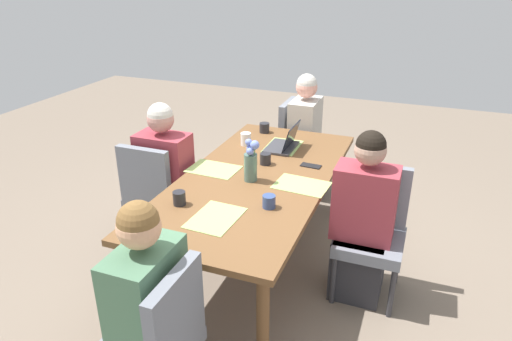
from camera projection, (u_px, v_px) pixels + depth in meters
The scene contains 22 objects.
ground_plane at pixel (256, 264), 3.60m from camera, with size 10.00×10.00×0.00m, color #756656.
dining_table at pixel (256, 186), 3.33m from camera, with size 2.13×1.00×0.74m.
chair_far_left_near at pixel (373, 226), 3.16m from camera, with size 0.44×0.44×0.90m.
person_far_left_near at pixel (362, 226), 3.10m from camera, with size 0.36×0.40×1.19m.
chair_near_left_mid at pixel (155, 191), 3.63m from camera, with size 0.44×0.44×0.90m.
person_near_left_mid at pixel (166, 186), 3.66m from camera, with size 0.36×0.40×1.19m.
chair_head_left_left_far at pixel (298, 142), 4.61m from camera, with size 0.44×0.44×0.90m.
person_head_left_left_far at pixel (304, 142), 4.53m from camera, with size 0.40×0.36×1.19m.
chair_head_right_right_near at pixel (157, 341), 2.20m from camera, with size 0.44×0.44×0.90m.
person_head_right_right_near at pixel (150, 324), 2.27m from camera, with size 0.40×0.36×1.19m.
flower_vase at pixel (251, 161), 3.19m from camera, with size 0.10×0.11×0.30m.
placemat_far_left_near at pixel (302, 185), 3.17m from camera, with size 0.36×0.26×0.00m, color #9EBC66.
placemat_near_left_mid at pixel (214, 169), 3.42m from camera, with size 0.36×0.26×0.00m, color #9EBC66.
placemat_head_left_left_far at pixel (283, 146), 3.83m from camera, with size 0.36×0.26×0.00m, color #9EBC66.
placemat_head_right_right_near at pixel (215, 218), 2.77m from camera, with size 0.36×0.26×0.00m, color #9EBC66.
laptop_head_left_left_far at pixel (284, 144), 3.77m from camera, with size 0.32×0.22×0.21m.
coffee_mug_near_left at pixel (265, 159), 3.49m from camera, with size 0.08×0.08×0.09m, color #232328.
coffee_mug_near_right at pixel (246, 139), 3.85m from camera, with size 0.08×0.08×0.10m, color white.
coffee_mug_centre_left at pixel (264, 128), 4.13m from camera, with size 0.09×0.09×0.09m, color #232328.
coffee_mug_centre_right at pixel (179, 198), 2.91m from camera, with size 0.08×0.08×0.09m, color #232328.
coffee_mug_far_left at pixel (269, 201), 2.87m from camera, with size 0.08×0.08×0.08m, color #33477A.
phone_black at pixel (311, 166), 3.47m from camera, with size 0.15×0.07×0.01m, color black.
Camera 1 is at (2.79, 1.07, 2.14)m, focal length 32.77 mm.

